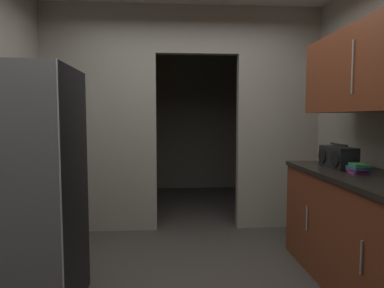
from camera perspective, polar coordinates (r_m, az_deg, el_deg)
name	(u,v)px	position (r m, az deg, el deg)	size (l,w,h in m)	color
kitchen_partition	(179,112)	(4.10, -2.17, 5.35)	(3.32, 0.12, 2.69)	#ADA899
adjoining_room_shell	(179,119)	(5.81, -2.23, 4.24)	(3.32, 2.49, 2.69)	gray
refrigerator	(15,191)	(2.67, -27.75, -7.09)	(0.84, 0.73, 1.71)	black
lower_cabinet_run	(369,237)	(2.99, 27.72, -13.66)	(0.64, 1.91, 0.92)	brown
upper_cabinet_counterside	(376,67)	(2.87, 28.67, 11.34)	(0.36, 1.72, 0.65)	brown
boombox	(338,157)	(3.24, 23.39, -2.06)	(0.18, 0.40, 0.22)	black
book_stack	(358,168)	(2.98, 26.27, -3.72)	(0.14, 0.17, 0.08)	#8C3893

